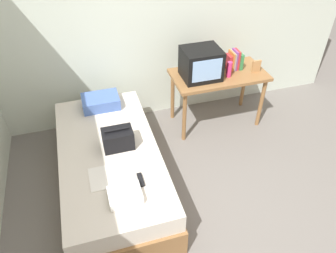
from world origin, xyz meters
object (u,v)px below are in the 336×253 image
object	(u,v)px
handbag	(118,139)
picture_frame	(256,66)
bed	(111,168)
folded_towel	(125,195)
desk	(218,80)
book_row	(234,60)
water_bottle	(229,69)
remote_dark	(141,180)
tv	(201,64)
magazine	(101,178)
pillow	(101,102)

from	to	relation	value
handbag	picture_frame	bearing A→B (deg)	18.97
bed	folded_towel	size ratio (longest dim) A/B	7.14
folded_towel	picture_frame	bearing A→B (deg)	34.28
desk	book_row	world-z (taller)	book_row
water_bottle	book_row	bearing A→B (deg)	48.75
remote_dark	folded_towel	size ratio (longest dim) A/B	0.56
tv	book_row	bearing A→B (deg)	9.64
bed	handbag	xyz separation A→B (m)	(0.11, 0.02, 0.37)
book_row	magazine	distance (m)	2.20
tv	pillow	distance (m)	1.25
water_bottle	pillow	xyz separation A→B (m)	(-1.54, 0.12, -0.24)
bed	folded_towel	world-z (taller)	folded_towel
handbag	folded_towel	distance (m)	0.67
bed	tv	size ratio (longest dim) A/B	4.55
folded_towel	pillow	bearing A→B (deg)	90.56
book_row	remote_dark	bearing A→B (deg)	-139.15
bed	remote_dark	bearing A→B (deg)	-65.88
picture_frame	folded_towel	size ratio (longest dim) A/B	0.55
water_bottle	pillow	distance (m)	1.56
tv	remote_dark	xyz separation A→B (m)	(-1.02, -1.22, -0.38)
bed	desk	world-z (taller)	desk
bed	water_bottle	xyz separation A→B (m)	(1.57, 0.64, 0.57)
picture_frame	pillow	world-z (taller)	picture_frame
pillow	magazine	distance (m)	1.13
book_row	pillow	world-z (taller)	book_row
water_bottle	folded_towel	size ratio (longest dim) A/B	0.69
desk	pillow	xyz separation A→B (m)	(-1.46, 0.02, -0.05)
tv	handbag	bearing A→B (deg)	-147.90
water_bottle	picture_frame	bearing A→B (deg)	0.67
water_bottle	remote_dark	size ratio (longest dim) A/B	1.23
pillow	water_bottle	bearing A→B (deg)	-4.49
magazine	remote_dark	xyz separation A→B (m)	(0.34, -0.13, 0.01)
magazine	remote_dark	world-z (taller)	remote_dark
tv	magazine	size ratio (longest dim) A/B	1.52
pillow	handbag	bearing A→B (deg)	-84.27
pillow	folded_towel	bearing A→B (deg)	-89.44
bed	folded_towel	xyz separation A→B (m)	(0.05, -0.64, 0.30)
bed	tv	xyz separation A→B (m)	(1.24, 0.73, 0.66)
water_bottle	picture_frame	distance (m)	0.37
picture_frame	tv	bearing A→B (deg)	173.28
book_row	handbag	bearing A→B (deg)	-153.81
bed	water_bottle	world-z (taller)	water_bottle
tv	folded_towel	world-z (taller)	tv
desk	book_row	distance (m)	0.31
desk	remote_dark	distance (m)	1.78
picture_frame	pillow	distance (m)	1.92
desk	remote_dark	world-z (taller)	desk
book_row	folded_towel	xyz separation A→B (m)	(-1.67, -1.45, -0.28)
desk	book_row	size ratio (longest dim) A/B	4.76
book_row	magazine	xyz separation A→B (m)	(-1.84, -1.17, -0.31)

